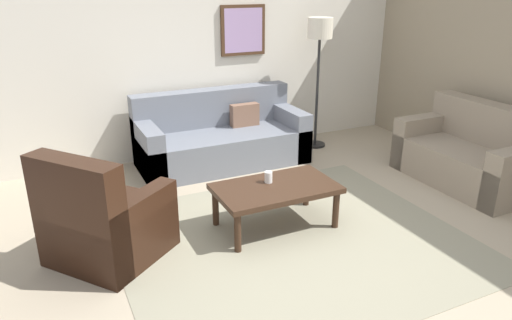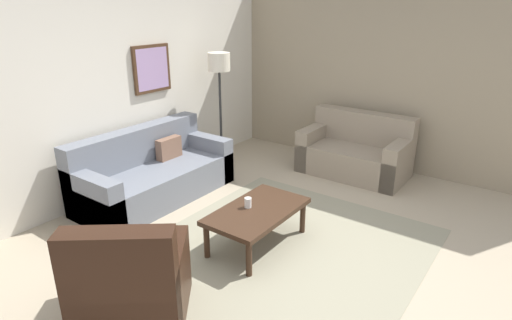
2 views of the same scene
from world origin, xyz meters
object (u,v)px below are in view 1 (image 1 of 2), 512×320
at_px(couch_main, 220,139).
at_px(coffee_table, 276,191).
at_px(framed_artwork, 243,30).
at_px(armchair_leather, 103,226).
at_px(cup, 268,177).
at_px(couch_loveseat, 472,156).
at_px(lamp_standing, 320,42).

bearing_deg(couch_main, coffee_table, -94.97).
bearing_deg(framed_artwork, armchair_leather, -135.99).
bearing_deg(cup, couch_loveseat, -2.49).
height_order(armchair_leather, lamp_standing, lamp_standing).
xyz_separation_m(armchair_leather, cup, (1.49, -0.01, 0.16)).
relative_size(cup, framed_artwork, 0.17).
bearing_deg(coffee_table, cup, 103.94).
bearing_deg(armchair_leather, framed_artwork, 44.01).
height_order(coffee_table, framed_artwork, framed_artwork).
bearing_deg(coffee_table, framed_artwork, 73.09).
bearing_deg(coffee_table, lamp_standing, 49.11).
bearing_deg(couch_main, cup, -96.07).
xyz_separation_m(cup, framed_artwork, (0.70, 2.12, 1.09)).
bearing_deg(coffee_table, couch_main, 85.03).
xyz_separation_m(couch_loveseat, lamp_standing, (-0.92, 1.81, 1.11)).
height_order(couch_main, coffee_table, couch_main).
distance_m(lamp_standing, framed_artwork, 0.99).
bearing_deg(framed_artwork, couch_main, -141.32).
distance_m(coffee_table, framed_artwork, 2.61).
distance_m(couch_main, couch_loveseat, 2.95).
relative_size(couch_main, couch_loveseat, 1.35).
bearing_deg(cup, coffee_table, -76.06).
xyz_separation_m(couch_main, couch_loveseat, (2.33, -1.81, 0.00)).
bearing_deg(lamp_standing, coffee_table, -130.89).
bearing_deg(couch_loveseat, framed_artwork, 129.08).
distance_m(couch_loveseat, cup, 2.52).
distance_m(couch_loveseat, armchair_leather, 4.00).
height_order(coffee_table, cup, cup).
height_order(couch_main, lamp_standing, lamp_standing).
height_order(couch_loveseat, cup, couch_loveseat).
xyz_separation_m(couch_main, armchair_leather, (-1.67, -1.70, 0.01)).
distance_m(armchair_leather, cup, 1.50).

